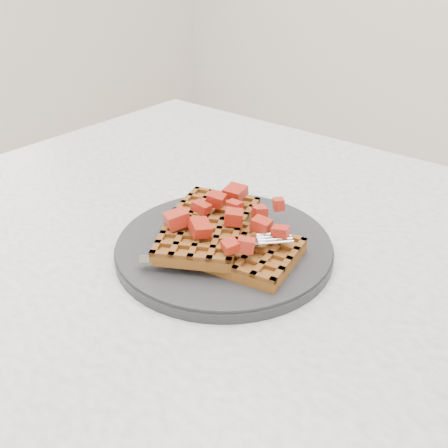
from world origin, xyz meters
The scene contains 5 objects.
table centered at (0.00, 0.00, 0.64)m, with size 1.20×0.80×0.75m.
plate centered at (-0.09, -0.04, 0.76)m, with size 0.26×0.26×0.02m, color black.
waffles centered at (-0.09, -0.04, 0.78)m, with size 0.21×0.20×0.03m.
strawberry_pile centered at (-0.09, -0.04, 0.80)m, with size 0.15×0.15×0.02m, color #890900, non-canonical shape.
fork centered at (-0.06, -0.07, 0.77)m, with size 0.02×0.18×0.02m, color silver, non-canonical shape.
Camera 1 is at (0.23, -0.43, 1.09)m, focal length 40.00 mm.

